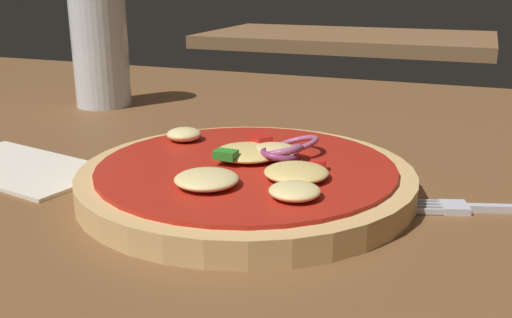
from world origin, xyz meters
TOP-DOWN VIEW (x-y plane):
  - dining_table at (0.00, 0.00)m, footprint 1.49×0.99m
  - pizza at (0.03, -0.03)m, footprint 0.25×0.25m
  - fork at (0.22, -0.00)m, footprint 0.17×0.06m
  - beer_glass at (-0.25, 0.19)m, footprint 0.07×0.07m
  - napkin at (-0.17, -0.05)m, footprint 0.17×0.11m
  - background_table at (-0.17, 1.23)m, footprint 0.78×0.45m

SIDE VIEW (x-z plane):
  - dining_table at x=0.00m, z-range 0.00..0.03m
  - background_table at x=-0.17m, z-range 0.00..0.03m
  - napkin at x=-0.17m, z-range 0.03..0.04m
  - fork at x=0.22m, z-range 0.03..0.04m
  - pizza at x=0.03m, z-range 0.03..0.06m
  - beer_glass at x=-0.25m, z-range 0.03..0.16m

